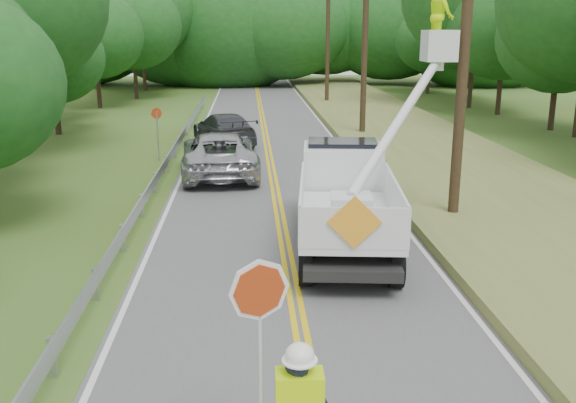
{
  "coord_description": "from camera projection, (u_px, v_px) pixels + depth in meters",
  "views": [
    {
      "loc": [
        -0.91,
        -8.37,
        5.42
      ],
      "look_at": [
        0.0,
        6.0,
        1.5
      ],
      "focal_mm": 39.57,
      "sensor_mm": 36.0,
      "label": 1
    }
  ],
  "objects": [
    {
      "name": "suv_silver",
      "position": [
        219.0,
        154.0,
        24.11
      ],
      "size": [
        3.15,
        6.12,
        1.65
      ],
      "primitive_type": "imported",
      "rotation": [
        0.0,
        0.0,
        3.21
      ],
      "color": "#AEAFB6",
      "rests_on": "road"
    },
    {
      "name": "road",
      "position": [
        274.0,
        183.0,
        23.02
      ],
      "size": [
        7.2,
        96.0,
        0.03
      ],
      "color": "#555457",
      "rests_on": "ground"
    },
    {
      "name": "suv_darkgrey",
      "position": [
        224.0,
        129.0,
        30.53
      ],
      "size": [
        3.58,
        5.62,
        1.52
      ],
      "primitive_type": "imported",
      "rotation": [
        0.0,
        0.0,
        3.44
      ],
      "color": "#393B42",
      "rests_on": "road"
    },
    {
      "name": "utility_poles",
      "position": [
        397.0,
        33.0,
        24.84
      ],
      "size": [
        1.6,
        43.3,
        10.0
      ],
      "color": "#2D2315",
      "rests_on": "ground"
    },
    {
      "name": "tall_grass_verge",
      "position": [
        466.0,
        177.0,
        23.41
      ],
      "size": [
        7.0,
        96.0,
        0.3
      ],
      "primitive_type": "cube",
      "color": "#606C34",
      "rests_on": "ground"
    },
    {
      "name": "guardrail",
      "position": [
        165.0,
        165.0,
        23.5
      ],
      "size": [
        0.18,
        48.0,
        0.77
      ],
      "color": "#A5A7AE",
      "rests_on": "ground"
    },
    {
      "name": "treeline_right",
      "position": [
        573.0,
        12.0,
        32.66
      ],
      "size": [
        12.36,
        51.33,
        12.16
      ],
      "color": "#332319",
      "rests_on": "ground"
    },
    {
      "name": "ground",
      "position": [
        313.0,
        402.0,
        9.54
      ],
      "size": [
        140.0,
        140.0,
        0.0
      ],
      "primitive_type": "plane",
      "color": "#415519",
      "rests_on": "ground"
    },
    {
      "name": "stop_sign_permanent",
      "position": [
        157.0,
        126.0,
        26.6
      ],
      "size": [
        0.44,
        0.25,
        2.26
      ],
      "color": "#A5A7AE",
      "rests_on": "ground"
    },
    {
      "name": "bucket_truck",
      "position": [
        352.0,
        181.0,
        16.85
      ],
      "size": [
        4.65,
        6.88,
        6.58
      ],
      "color": "black",
      "rests_on": "road"
    },
    {
      "name": "treeline_left",
      "position": [
        79.0,
        23.0,
        36.31
      ],
      "size": [
        10.23,
        58.03,
        11.07
      ],
      "color": "#332319",
      "rests_on": "ground"
    },
    {
      "name": "treeline_horizon",
      "position": [
        259.0,
        28.0,
        62.1
      ],
      "size": [
        58.32,
        15.68,
        12.79
      ],
      "color": "#184C1A",
      "rests_on": "ground"
    }
  ]
}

